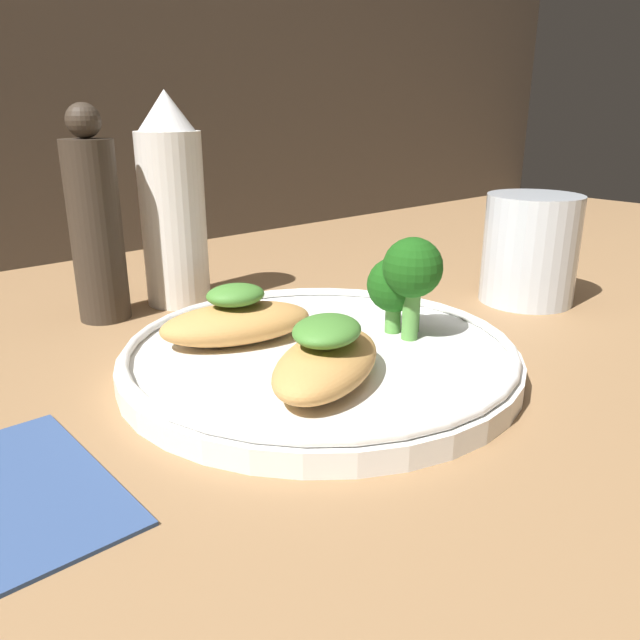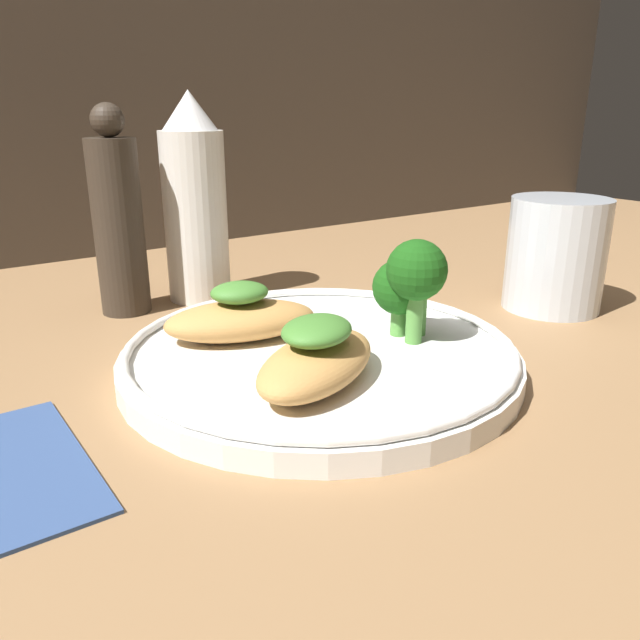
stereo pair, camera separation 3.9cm
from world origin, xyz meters
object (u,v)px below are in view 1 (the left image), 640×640
at_px(plate, 320,355).
at_px(pepper_grinder, 96,225).
at_px(sauce_bottle, 173,206).
at_px(drinking_glass, 530,249).
at_px(broccoli_bunch, 406,278).

height_order(plate, pepper_grinder, pepper_grinder).
distance_m(sauce_bottle, pepper_grinder, 0.07).
bearing_deg(sauce_bottle, drinking_glass, -40.94).
distance_m(pepper_grinder, drinking_glass, 0.36).
relative_size(broccoli_bunch, pepper_grinder, 0.42).
bearing_deg(plate, drinking_glass, -1.53).
bearing_deg(plate, pepper_grinder, 107.55).
distance_m(plate, sauce_bottle, 0.21).
relative_size(broccoli_bunch, sauce_bottle, 0.40).
bearing_deg(pepper_grinder, drinking_glass, -33.88).
height_order(broccoli_bunch, pepper_grinder, pepper_grinder).
distance_m(plate, pepper_grinder, 0.21).
bearing_deg(pepper_grinder, broccoli_bunch, -59.97).
height_order(broccoli_bunch, sauce_bottle, sauce_bottle).
bearing_deg(sauce_bottle, broccoli_bunch, -75.44).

